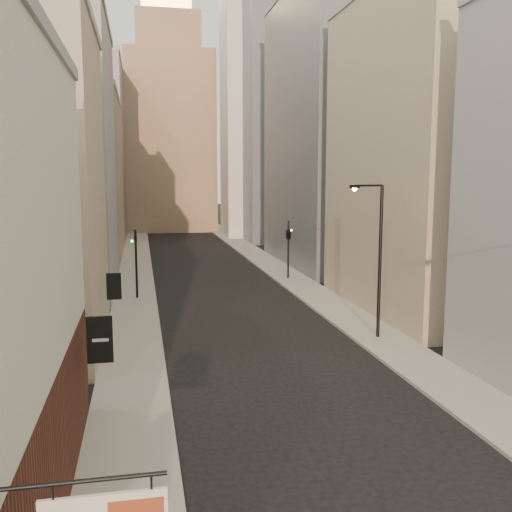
{
  "coord_description": "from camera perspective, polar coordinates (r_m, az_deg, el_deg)",
  "views": [
    {
      "loc": [
        -5.94,
        -3.93,
        8.66
      ],
      "look_at": [
        -1.12,
        19.85,
        5.28
      ],
      "focal_mm": 40.0,
      "sensor_mm": 36.0,
      "label": 1
    }
  ],
  "objects": [
    {
      "name": "highrise",
      "position": [
        87.04,
        5.0,
        19.15
      ],
      "size": [
        21.0,
        23.0,
        51.2
      ],
      "color": "gray",
      "rests_on": "ground"
    },
    {
      "name": "streetlamp_mid",
      "position": [
        30.55,
        12.01,
        0.35
      ],
      "size": [
        2.09,
        0.84,
        8.27
      ],
      "rotation": [
        0.0,
        0.0,
        0.32
      ],
      "color": "black",
      "rests_on": "ground"
    },
    {
      "name": "sidewalk_left",
      "position": [
        59.56,
        -11.89,
        -0.54
      ],
      "size": [
        3.0,
        140.0,
        0.15
      ],
      "primitive_type": "cube",
      "color": "#9C988F",
      "rests_on": "ground"
    },
    {
      "name": "right_bldg_wingrid",
      "position": [
        57.0,
        7.07,
        12.23
      ],
      "size": [
        8.0,
        20.0,
        26.0
      ],
      "primitive_type": "cube",
      "color": "gray",
      "rests_on": "ground"
    },
    {
      "name": "left_bldg_wingrid",
      "position": [
        84.22,
        -15.83,
        9.9
      ],
      "size": [
        8.0,
        20.0,
        24.0
      ],
      "primitive_type": "cube",
      "color": "gray",
      "rests_on": "ground"
    },
    {
      "name": "left_bldg_grey",
      "position": [
        46.35,
        -19.23,
        9.14
      ],
      "size": [
        8.0,
        16.0,
        20.0
      ],
      "primitive_type": "cube",
      "color": "gray",
      "rests_on": "ground"
    },
    {
      "name": "left_bldg_tan",
      "position": [
        64.22,
        -17.03,
        7.43
      ],
      "size": [
        8.0,
        18.0,
        17.0
      ],
      "primitive_type": "cube",
      "color": "#917659",
      "rests_on": "ground"
    },
    {
      "name": "right_bldg_beige",
      "position": [
        38.41,
        16.62,
        9.6
      ],
      "size": [
        8.0,
        16.0,
        20.0
      ],
      "primitive_type": "cube",
      "color": "tan",
      "rests_on": "ground"
    },
    {
      "name": "left_bldg_beige",
      "position": [
        30.55,
        -23.04,
        6.06
      ],
      "size": [
        8.0,
        12.0,
        16.0
      ],
      "primitive_type": "cube",
      "color": "tan",
      "rests_on": "ground"
    },
    {
      "name": "white_tower",
      "position": [
        84.06,
        -0.48,
        14.71
      ],
      "size": [
        8.0,
        8.0,
        41.5
      ],
      "color": "silver",
      "rests_on": "ground"
    },
    {
      "name": "sidewalk_right",
      "position": [
        60.84,
        0.44,
        -0.19
      ],
      "size": [
        3.0,
        140.0,
        0.15
      ],
      "primitive_type": "cube",
      "color": "#9C988F",
      "rests_on": "ground"
    },
    {
      "name": "clock_tower",
      "position": [
        96.48,
        -8.72,
        13.17
      ],
      "size": [
        14.0,
        14.0,
        44.9
      ],
      "color": "#917659",
      "rests_on": "ground"
    },
    {
      "name": "traffic_light_right",
      "position": [
        48.07,
        3.27,
        2.29
      ],
      "size": [
        0.85,
        0.85,
        5.0
      ],
      "rotation": [
        0.0,
        0.0,
        3.44
      ],
      "color": "black",
      "rests_on": "ground"
    },
    {
      "name": "traffic_light_left",
      "position": [
        40.9,
        -11.93,
        0.72
      ],
      "size": [
        0.58,
        0.49,
        5.0
      ],
      "rotation": [
        0.0,
        0.0,
        3.02
      ],
      "color": "black",
      "rests_on": "ground"
    }
  ]
}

